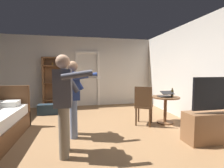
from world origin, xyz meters
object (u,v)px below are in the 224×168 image
object	(u,v)px
suitcase_dark	(48,109)
side_table	(165,105)
bottle_on_table	(172,93)
tv_flatscreen	(216,123)
person_blue_shirt	(64,97)
laptop	(166,95)
wooden_chair	(144,104)
bookshelf	(55,81)
person_striped_shirt	(74,93)

from	to	relation	value
suitcase_dark	side_table	bearing A→B (deg)	-26.65
bottle_on_table	tv_flatscreen	bearing A→B (deg)	-78.36
suitcase_dark	person_blue_shirt	bearing A→B (deg)	-76.08
tv_flatscreen	side_table	world-z (taller)	tv_flatscreen
laptop	wooden_chair	xyz separation A→B (m)	(-0.61, -0.02, -0.21)
bookshelf	person_striped_shirt	size ratio (longest dim) A/B	1.18
tv_flatscreen	laptop	size ratio (longest dim) A/B	3.76
suitcase_dark	bookshelf	bearing A→B (deg)	82.89
tv_flatscreen	person_blue_shirt	size ratio (longest dim) A/B	0.77
laptop	person_striped_shirt	distance (m)	2.35
side_table	person_striped_shirt	world-z (taller)	person_striped_shirt
side_table	laptop	bearing A→B (deg)	-123.61
tv_flatscreen	bottle_on_table	distance (m)	1.25
tv_flatscreen	bookshelf	bearing A→B (deg)	133.22
laptop	wooden_chair	distance (m)	0.65
suitcase_dark	tv_flatscreen	bearing A→B (deg)	-38.76
wooden_chair	person_striped_shirt	xyz separation A→B (m)	(-1.70, -0.34, 0.37)
bottle_on_table	wooden_chair	size ratio (longest dim) A/B	0.24
bottle_on_table	person_striped_shirt	size ratio (longest dim) A/B	0.15
bottle_on_table	suitcase_dark	bearing A→B (deg)	154.07
side_table	bottle_on_table	xyz separation A→B (m)	(0.14, -0.08, 0.32)
side_table	wooden_chair	world-z (taller)	wooden_chair
tv_flatscreen	suitcase_dark	size ratio (longest dim) A/B	2.02
person_blue_shirt	bookshelf	bearing A→B (deg)	99.64
bookshelf	laptop	bearing A→B (deg)	-39.23
side_table	laptop	world-z (taller)	laptop
bottle_on_table	person_blue_shirt	distance (m)	2.83
side_table	bottle_on_table	bearing A→B (deg)	-29.74
bookshelf	suitcase_dark	bearing A→B (deg)	-96.23
person_striped_shirt	tv_flatscreen	bearing A→B (deg)	-16.92
bookshelf	tv_flatscreen	xyz separation A→B (m)	(3.46, -3.69, -0.64)
laptop	bottle_on_table	world-z (taller)	bottle_on_table
person_blue_shirt	suitcase_dark	bearing A→B (deg)	104.80
bookshelf	tv_flatscreen	size ratio (longest dim) A/B	1.48
bottle_on_table	person_blue_shirt	xyz separation A→B (m)	(-2.61, -1.09, 0.16)
tv_flatscreen	bottle_on_table	size ratio (longest dim) A/B	5.41
side_table	suitcase_dark	xyz separation A→B (m)	(-3.19, 1.54, -0.32)
tv_flatscreen	side_table	bearing A→B (deg)	107.03
person_striped_shirt	bottle_on_table	bearing A→B (deg)	7.46
side_table	person_blue_shirt	world-z (taller)	person_blue_shirt
bookshelf	laptop	size ratio (longest dim) A/B	5.56
bottle_on_table	person_blue_shirt	world-z (taller)	person_blue_shirt
person_blue_shirt	person_striped_shirt	world-z (taller)	person_blue_shirt
side_table	bottle_on_table	world-z (taller)	bottle_on_table
person_blue_shirt	suitcase_dark	world-z (taller)	person_blue_shirt
bookshelf	suitcase_dark	world-z (taller)	bookshelf
bookshelf	suitcase_dark	xyz separation A→B (m)	(-0.10, -0.92, -0.85)
bottle_on_table	side_table	bearing A→B (deg)	150.26
bottle_on_table	suitcase_dark	size ratio (longest dim) A/B	0.37
bookshelf	wooden_chair	distance (m)	3.54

